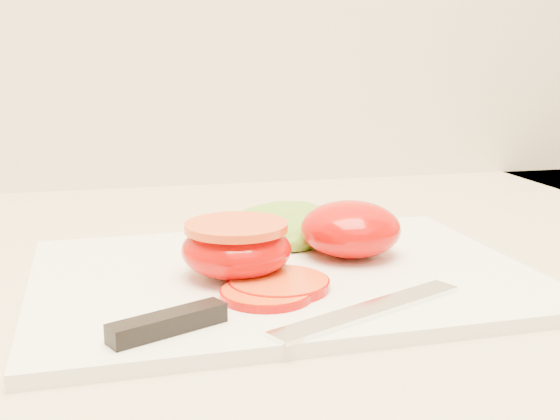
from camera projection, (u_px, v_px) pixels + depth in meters
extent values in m
cube|color=#C1B597|center=(521.00, 249.00, 0.68)|extent=(3.92, 0.65, 0.03)
cube|color=white|center=(283.00, 276.00, 0.54)|extent=(0.38, 0.28, 0.01)
ellipsoid|color=#BC0000|center=(351.00, 229.00, 0.57)|extent=(0.08, 0.08, 0.04)
ellipsoid|color=#BC0000|center=(236.00, 250.00, 0.52)|extent=(0.08, 0.08, 0.04)
cylinder|color=#C74011|center=(236.00, 227.00, 0.51)|extent=(0.08, 0.08, 0.01)
cylinder|color=#F14B1B|center=(279.00, 284.00, 0.49)|extent=(0.07, 0.07, 0.01)
cylinder|color=#F14B1B|center=(266.00, 293.00, 0.48)|extent=(0.06, 0.06, 0.01)
ellipsoid|color=#79B52F|center=(292.00, 225.00, 0.62)|extent=(0.15, 0.14, 0.03)
cube|color=silver|center=(370.00, 310.00, 0.45)|extent=(0.15, 0.08, 0.00)
cube|color=black|center=(168.00, 323.00, 0.42)|extent=(0.07, 0.05, 0.01)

